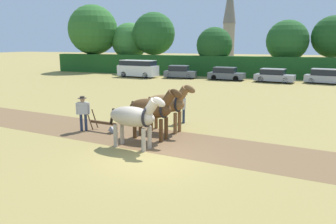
{
  "coord_description": "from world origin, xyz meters",
  "views": [
    {
      "loc": [
        4.75,
        -10.98,
        4.36
      ],
      "look_at": [
        -0.61,
        3.44,
        1.1
      ],
      "focal_mm": 35.0,
      "sensor_mm": 36.0,
      "label": 1
    }
  ],
  "objects_px": {
    "farmer_beside_team": "(184,105)",
    "parked_car_center": "(274,76)",
    "farmer_at_plow": "(83,111)",
    "tree_center": "(214,45)",
    "draft_horse_lead_right": "(152,109)",
    "tree_far_left": "(93,30)",
    "tree_center_right": "(287,41)",
    "church_spire": "(230,17)",
    "tree_center_left": "(154,34)",
    "tree_left": "(130,41)",
    "tree_right": "(333,37)",
    "draft_horse_trail_left": "(167,104)",
    "parked_van": "(138,69)",
    "parked_car_center_left": "(226,74)",
    "plow": "(105,125)",
    "draft_horse_lead_left": "(134,117)",
    "parked_car_center_right": "(326,77)",
    "parked_car_left": "(180,72)"
  },
  "relations": [
    {
      "from": "farmer_beside_team",
      "to": "parked_car_center",
      "type": "xyz_separation_m",
      "value": [
        3.72,
        21.67,
        -0.24
      ]
    },
    {
      "from": "farmer_at_plow",
      "to": "tree_center",
      "type": "bearing_deg",
      "value": 153.55
    },
    {
      "from": "draft_horse_lead_right",
      "to": "farmer_beside_team",
      "type": "xyz_separation_m",
      "value": [
        0.39,
        3.48,
        -0.45
      ]
    },
    {
      "from": "tree_far_left",
      "to": "farmer_beside_team",
      "type": "bearing_deg",
      "value": -49.53
    },
    {
      "from": "parked_car_center",
      "to": "tree_center_right",
      "type": "bearing_deg",
      "value": 90.81
    },
    {
      "from": "tree_center_right",
      "to": "church_spire",
      "type": "relative_size",
      "value": 0.37
    },
    {
      "from": "tree_far_left",
      "to": "tree_center_left",
      "type": "bearing_deg",
      "value": 8.91
    },
    {
      "from": "tree_far_left",
      "to": "parked_car_center",
      "type": "distance_m",
      "value": 28.23
    },
    {
      "from": "tree_center_left",
      "to": "draft_horse_lead_right",
      "type": "bearing_deg",
      "value": -67.37
    },
    {
      "from": "church_spire",
      "to": "farmer_at_plow",
      "type": "distance_m",
      "value": 66.4
    },
    {
      "from": "tree_left",
      "to": "tree_right",
      "type": "distance_m",
      "value": 28.25
    },
    {
      "from": "draft_horse_trail_left",
      "to": "parked_van",
      "type": "xyz_separation_m",
      "value": [
        -12.76,
        23.29,
        -0.29
      ]
    },
    {
      "from": "tree_left",
      "to": "parked_car_center_left",
      "type": "distance_m",
      "value": 18.41
    },
    {
      "from": "parked_car_center_left",
      "to": "plow",
      "type": "bearing_deg",
      "value": -88.9
    },
    {
      "from": "tree_center",
      "to": "parked_car_center",
      "type": "height_order",
      "value": "tree_center"
    },
    {
      "from": "tree_center_right",
      "to": "draft_horse_lead_left",
      "type": "relative_size",
      "value": 2.6
    },
    {
      "from": "parked_car_center_left",
      "to": "parked_car_center_right",
      "type": "relative_size",
      "value": 0.94
    },
    {
      "from": "draft_horse_lead_right",
      "to": "parked_van",
      "type": "height_order",
      "value": "draft_horse_lead_right"
    },
    {
      "from": "plow",
      "to": "parked_car_center",
      "type": "distance_m",
      "value": 25.75
    },
    {
      "from": "tree_left",
      "to": "tree_center_left",
      "type": "xyz_separation_m",
      "value": [
        4.32,
        -0.61,
        1.07
      ]
    },
    {
      "from": "plow",
      "to": "farmer_at_plow",
      "type": "distance_m",
      "value": 1.36
    },
    {
      "from": "draft_horse_lead_right",
      "to": "parked_car_left",
      "type": "relative_size",
      "value": 0.7
    },
    {
      "from": "parked_van",
      "to": "parked_car_center",
      "type": "bearing_deg",
      "value": 7.54
    },
    {
      "from": "tree_far_left",
      "to": "draft_horse_trail_left",
      "type": "bearing_deg",
      "value": -51.75
    },
    {
      "from": "tree_far_left",
      "to": "tree_right",
      "type": "bearing_deg",
      "value": 2.7
    },
    {
      "from": "draft_horse_lead_right",
      "to": "farmer_beside_team",
      "type": "bearing_deg",
      "value": 90.28
    },
    {
      "from": "tree_center_right",
      "to": "plow",
      "type": "height_order",
      "value": "tree_center_right"
    },
    {
      "from": "tree_center_right",
      "to": "draft_horse_trail_left",
      "type": "height_order",
      "value": "tree_center_right"
    },
    {
      "from": "tree_center_right",
      "to": "draft_horse_lead_right",
      "type": "xyz_separation_m",
      "value": [
        -5.14,
        -32.08,
        -3.15
      ]
    },
    {
      "from": "parked_car_left",
      "to": "farmer_beside_team",
      "type": "bearing_deg",
      "value": -76.2
    },
    {
      "from": "draft_horse_trail_left",
      "to": "farmer_at_plow",
      "type": "xyz_separation_m",
      "value": [
        -3.99,
        -1.39,
        -0.37
      ]
    },
    {
      "from": "draft_horse_trail_left",
      "to": "parked_car_center_right",
      "type": "bearing_deg",
      "value": 75.91
    },
    {
      "from": "draft_horse_lead_left",
      "to": "tree_center",
      "type": "bearing_deg",
      "value": 103.53
    },
    {
      "from": "church_spire",
      "to": "farmer_at_plow",
      "type": "height_order",
      "value": "church_spire"
    },
    {
      "from": "tree_left",
      "to": "plow",
      "type": "bearing_deg",
      "value": -65.15
    },
    {
      "from": "draft_horse_lead_left",
      "to": "farmer_at_plow",
      "type": "distance_m",
      "value": 3.98
    },
    {
      "from": "draft_horse_lead_right",
      "to": "plow",
      "type": "xyz_separation_m",
      "value": [
        -2.69,
        0.32,
        -1.11
      ]
    },
    {
      "from": "farmer_at_plow",
      "to": "parked_car_center_left",
      "type": "height_order",
      "value": "farmer_at_plow"
    },
    {
      "from": "parked_car_center_left",
      "to": "parked_car_center",
      "type": "bearing_deg",
      "value": -0.57
    },
    {
      "from": "parked_car_center",
      "to": "tree_center",
      "type": "bearing_deg",
      "value": 155.15
    },
    {
      "from": "draft_horse_lead_left",
      "to": "parked_car_center",
      "type": "bearing_deg",
      "value": 87.59
    },
    {
      "from": "parked_car_center_right",
      "to": "tree_center",
      "type": "bearing_deg",
      "value": 170.61
    },
    {
      "from": "farmer_at_plow",
      "to": "parked_car_left",
      "type": "xyz_separation_m",
      "value": [
        -3.38,
        25.58,
        -0.29
      ]
    },
    {
      "from": "draft_horse_lead_left",
      "to": "parked_car_center_right",
      "type": "height_order",
      "value": "draft_horse_lead_left"
    },
    {
      "from": "tree_right",
      "to": "parked_car_center_left",
      "type": "height_order",
      "value": "tree_right"
    },
    {
      "from": "farmer_at_plow",
      "to": "parked_van",
      "type": "bearing_deg",
      "value": 172.73
    },
    {
      "from": "farmer_at_plow",
      "to": "parked_car_left",
      "type": "height_order",
      "value": "farmer_at_plow"
    },
    {
      "from": "farmer_beside_team",
      "to": "parked_car_center_right",
      "type": "bearing_deg",
      "value": 50.31
    },
    {
      "from": "draft_horse_lead_left",
      "to": "parked_car_center",
      "type": "xyz_separation_m",
      "value": [
        4.29,
        26.64,
        -0.61
      ]
    },
    {
      "from": "parked_car_left",
      "to": "church_spire",
      "type": "bearing_deg",
      "value": 86.62
    }
  ]
}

